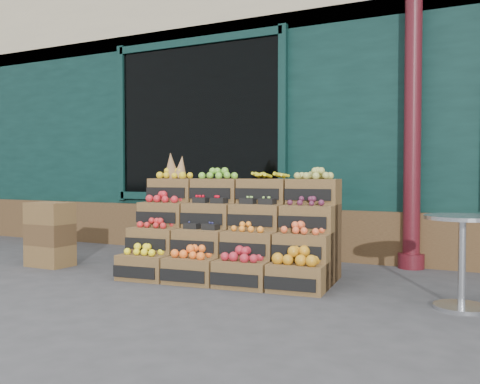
% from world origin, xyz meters
% --- Properties ---
extents(ground, '(60.00, 60.00, 0.00)m').
position_xyz_m(ground, '(0.00, 0.00, 0.00)').
color(ground, '#38383A').
rests_on(ground, ground).
extents(shop_facade, '(12.00, 6.24, 4.80)m').
position_xyz_m(shop_facade, '(0.00, 5.11, 2.40)').
color(shop_facade, black).
rests_on(shop_facade, ground).
extents(crate_display, '(2.10, 1.19, 1.26)m').
position_xyz_m(crate_display, '(-0.30, 0.73, 0.39)').
color(crate_display, brown).
rests_on(crate_display, ground).
extents(spare_crates, '(0.48, 0.33, 0.71)m').
position_xyz_m(spare_crates, '(-2.40, 0.36, 0.36)').
color(spare_crates, brown).
rests_on(spare_crates, ground).
extents(bistro_table, '(0.57, 0.57, 0.71)m').
position_xyz_m(bistro_table, '(1.84, 0.42, 0.44)').
color(bistro_table, '#ABADB2').
rests_on(bistro_table, ground).
extents(shopkeeper, '(0.85, 0.68, 2.01)m').
position_xyz_m(shopkeeper, '(-1.89, 2.93, 1.01)').
color(shopkeeper, '#154B29').
rests_on(shopkeeper, ground).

